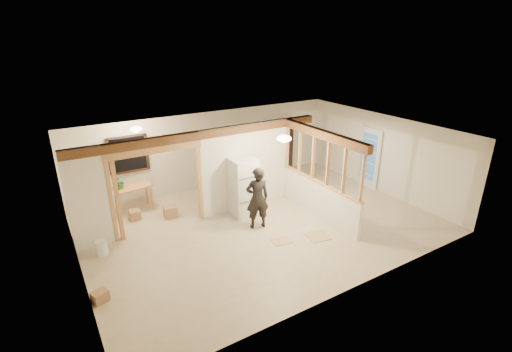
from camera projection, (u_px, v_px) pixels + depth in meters
floor at (262, 224)px, 10.08m from camera, size 9.00×6.50×0.01m
ceiling at (262, 135)px, 9.17m from camera, size 9.00×6.50×0.01m
wall_back at (209, 150)px, 12.21m from camera, size 9.00×0.01×2.50m
wall_front at (353, 236)px, 7.04m from camera, size 9.00×0.01×2.50m
wall_left at (73, 226)px, 7.44m from camera, size 0.01×6.50×2.50m
wall_right at (381, 154)px, 11.81m from camera, size 0.01×6.50×2.50m
partition_left_stub at (88, 199)px, 8.61m from camera, size 0.90×0.12×2.50m
partition_center at (246, 167)px, 10.67m from camera, size 2.80×0.12×2.50m
doorway_frame at (158, 190)px, 9.47m from camera, size 2.46×0.14×2.20m
header_beam_back at (206, 134)px, 9.68m from camera, size 7.00×0.18×0.22m
header_beam_right at (322, 134)px, 9.67m from camera, size 0.18×3.30×0.22m
pony_wall at (318, 199)px, 10.36m from camera, size 0.12×3.20×1.00m
stud_partition at (320, 160)px, 9.93m from camera, size 0.14×3.20×1.32m
window_back at (128, 154)px, 10.77m from camera, size 1.12×0.10×1.10m
french_door at (369, 158)px, 12.18m from camera, size 0.12×0.86×2.00m
ceiling_dome_main at (284, 138)px, 8.92m from camera, size 0.36×0.36×0.16m
ceiling_dome_util at (136, 129)px, 9.79m from camera, size 0.32×0.32×0.14m
hanging_bulb at (164, 143)px, 9.58m from camera, size 0.07×0.07×0.07m
refrigerator at (243, 187)px, 10.37m from camera, size 0.68×0.66×1.66m
woman at (257, 198)px, 9.62m from camera, size 0.70×0.54×1.69m
work_table at (130, 199)px, 10.66m from camera, size 1.29×0.78×0.76m
potted_plant at (120, 182)px, 10.34m from camera, size 0.44×0.41×0.40m
shop_vac at (84, 226)px, 9.30m from camera, size 0.57×0.57×0.65m
bookshelf at (281, 149)px, 13.49m from camera, size 0.89×0.30×1.78m
bucket at (102, 248)px, 8.65m from camera, size 0.36×0.36×0.34m
box_util_a at (170, 212)px, 10.42m from camera, size 0.41×0.36×0.32m
box_util_b at (135, 215)px, 10.30m from camera, size 0.30×0.30×0.27m
box_front at (100, 297)px, 7.15m from camera, size 0.35×0.32×0.23m
floor_panel_near at (318, 236)px, 9.46m from camera, size 0.61×0.61×0.02m
floor_panel_far at (282, 241)px, 9.24m from camera, size 0.50×0.42×0.01m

